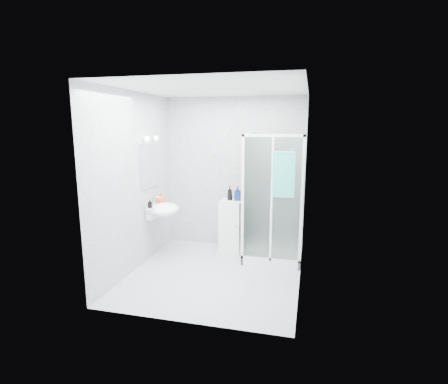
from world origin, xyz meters
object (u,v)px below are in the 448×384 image
(soap_dispenser_orange, at_px, (161,198))
(soap_dispenser_black, at_px, (150,204))
(shampoo_bottle_a, at_px, (230,193))
(storage_cabinet, at_px, (232,226))
(shower_enclosure, at_px, (268,232))
(wall_basin, at_px, (163,210))
(shampoo_bottle_b, at_px, (238,193))
(hand_towel, at_px, (284,173))

(soap_dispenser_orange, relative_size, soap_dispenser_black, 1.30)
(shampoo_bottle_a, relative_size, soap_dispenser_orange, 1.34)
(storage_cabinet, distance_m, soap_dispenser_orange, 1.28)
(soap_dispenser_orange, bearing_deg, shampoo_bottle_a, 21.90)
(shower_enclosure, relative_size, soap_dispenser_orange, 11.25)
(shower_enclosure, xyz_separation_m, soap_dispenser_black, (-1.78, -0.51, 0.48))
(wall_basin, relative_size, soap_dispenser_orange, 3.15)
(wall_basin, distance_m, soap_dispenser_black, 0.26)
(shower_enclosure, height_order, shampoo_bottle_b, shower_enclosure)
(soap_dispenser_orange, xyz_separation_m, soap_dispenser_black, (-0.03, -0.33, -0.02))
(hand_towel, relative_size, soap_dispenser_black, 4.79)
(shampoo_bottle_a, xyz_separation_m, soap_dispenser_black, (-1.09, -0.76, -0.07))
(storage_cabinet, relative_size, soap_dispenser_black, 6.44)
(wall_basin, height_order, soap_dispenser_orange, soap_dispenser_orange)
(wall_basin, relative_size, shampoo_bottle_a, 2.36)
(storage_cabinet, distance_m, shampoo_bottle_a, 0.56)
(wall_basin, distance_m, shampoo_bottle_a, 1.14)
(hand_towel, distance_m, soap_dispenser_black, 2.09)
(shower_enclosure, distance_m, wall_basin, 1.72)
(shampoo_bottle_b, bearing_deg, hand_towel, -39.86)
(hand_towel, distance_m, shampoo_bottle_a, 1.23)
(shower_enclosure, relative_size, soap_dispenser_black, 14.58)
(wall_basin, height_order, shampoo_bottle_a, shampoo_bottle_a)
(soap_dispenser_black, bearing_deg, storage_cabinet, 33.87)
(wall_basin, bearing_deg, soap_dispenser_black, -123.14)
(shampoo_bottle_a, xyz_separation_m, shampoo_bottle_b, (0.13, 0.02, 0.00))
(soap_dispenser_orange, bearing_deg, shampoo_bottle_b, 20.34)
(shower_enclosure, distance_m, shampoo_bottle_a, 0.92)
(wall_basin, distance_m, hand_towel, 2.01)
(storage_cabinet, bearing_deg, wall_basin, -144.61)
(hand_towel, xyz_separation_m, shampoo_bottle_a, (-0.93, 0.65, -0.45))
(storage_cabinet, xyz_separation_m, shampoo_bottle_a, (-0.04, -0.00, 0.56))
(shampoo_bottle_a, height_order, shampoo_bottle_b, same)
(soap_dispenser_orange, bearing_deg, hand_towel, -6.54)
(soap_dispenser_orange, bearing_deg, shower_enclosure, 5.65)
(soap_dispenser_black, bearing_deg, shampoo_bottle_b, 32.33)
(hand_towel, relative_size, soap_dispenser_orange, 3.70)
(storage_cabinet, xyz_separation_m, hand_towel, (0.89, -0.65, 1.01))
(shampoo_bottle_b, height_order, soap_dispenser_black, shampoo_bottle_b)
(wall_basin, relative_size, storage_cabinet, 0.63)
(hand_towel, bearing_deg, storage_cabinet, 143.77)
(storage_cabinet, distance_m, shampoo_bottle_b, 0.57)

